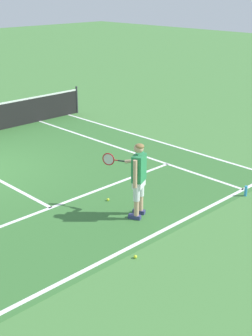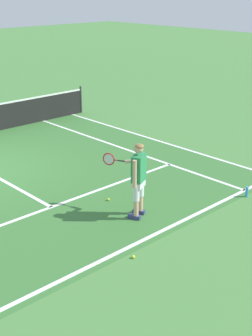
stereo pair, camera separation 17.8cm
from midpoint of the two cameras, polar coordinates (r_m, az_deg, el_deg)
court_inner_surface at (r=12.74m, az=-13.52°, el=-1.83°), size 10.98×9.35×0.00m
line_baseline at (r=9.48m, az=0.55°, el=-9.63°), size 10.98×0.10×0.01m
line_service at (r=11.23m, az=-8.51°, el=-4.66°), size 8.23×0.10×0.01m
line_singles_right at (r=15.02m, az=0.07°, el=2.36°), size 0.10×8.95×0.01m
line_doubles_right at (r=15.95m, az=3.67°, el=3.45°), size 0.10×8.95×0.01m
tennis_player at (r=10.31m, az=1.89°, el=-0.87°), size 0.56×1.23×1.71m
tennis_ball_near_feet at (r=9.16m, az=1.46°, el=-10.60°), size 0.07×0.07×0.07m
tennis_ball_by_baseline at (r=11.43m, az=-1.68°, el=-3.79°), size 0.07×0.07×0.07m
water_bottle at (r=11.98m, az=14.71°, el=-2.79°), size 0.07×0.07×0.26m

